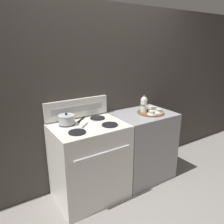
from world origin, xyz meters
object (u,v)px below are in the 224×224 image
at_px(stove, 90,162).
at_px(teacup_front, 159,111).
at_px(serving_tray, 151,113).
at_px(teacup_left, 152,113).
at_px(teacup_right, 153,108).
at_px(saucepan, 67,119).
at_px(teapot, 144,104).
at_px(creamer_jug, 151,109).

relative_size(stove, teacup_front, 8.01).
relative_size(serving_tray, teacup_front, 2.99).
xyz_separation_m(teacup_left, teacup_right, (0.14, 0.13, 0.00)).
distance_m(serving_tray, teacup_front, 0.10).
bearing_deg(teacup_right, stove, -179.90).
distance_m(stove, saucepan, 0.56).
distance_m(stove, teapot, 0.97).
height_order(serving_tray, teacup_left, teacup_left).
distance_m(teacup_right, creamer_jug, 0.10).
bearing_deg(teacup_front, teapot, 133.72).
distance_m(stove, creamer_jug, 1.00).
bearing_deg(serving_tray, teacup_right, 30.83).
bearing_deg(stove, teacup_front, -7.47).
bearing_deg(stove, teacup_left, -9.19).
height_order(saucepan, teapot, teapot).
distance_m(saucepan, creamer_jug, 1.06).
xyz_separation_m(teapot, teacup_left, (0.01, -0.14, -0.08)).
bearing_deg(teacup_right, teapot, 175.37).
bearing_deg(teacup_front, teacup_right, 80.19).
height_order(stove, saucepan, saucepan).
xyz_separation_m(serving_tray, teapot, (-0.06, 0.06, 0.11)).
xyz_separation_m(stove, serving_tray, (0.86, -0.05, 0.45)).
bearing_deg(teacup_left, serving_tray, 54.82).
bearing_deg(teacup_front, saucepan, 167.19).
relative_size(serving_tray, creamer_jug, 4.18).
relative_size(teacup_right, teacup_front, 1.00).
bearing_deg(saucepan, teacup_left, -14.80).
bearing_deg(serving_tray, stove, 176.61).
distance_m(teapot, teacup_front, 0.20).
height_order(saucepan, creamer_jug, saucepan).
height_order(serving_tray, teapot, teapot).
relative_size(serving_tray, teapot, 1.57).
height_order(teacup_left, creamer_jug, creamer_jug).
bearing_deg(creamer_jug, serving_tray, -78.48).
bearing_deg(serving_tray, teapot, 134.03).
bearing_deg(stove, teapot, 1.00).
bearing_deg(teapot, creamer_jug, -45.32).
height_order(teapot, teacup_left, teapot).
height_order(saucepan, teacup_front, saucepan).
bearing_deg(teapot, teacup_front, -46.28).
relative_size(teapot, creamer_jug, 2.67).
distance_m(stove, teacup_right, 1.06).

